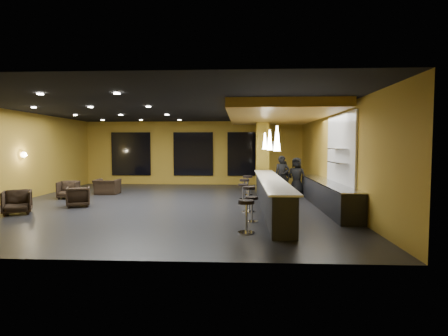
{
  "coord_description": "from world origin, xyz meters",
  "views": [
    {
      "loc": [
        2.65,
        -12.8,
        2.14
      ],
      "look_at": [
        2.0,
        0.5,
        1.3
      ],
      "focal_mm": 28.0,
      "sensor_mm": 36.0,
      "label": 1
    }
  ],
  "objects_px": {
    "staff_a": "(282,176)",
    "bar_stool_3": "(243,192)",
    "pendant_2": "(265,141)",
    "bar_stool_0": "(246,212)",
    "staff_b": "(284,178)",
    "pendant_0": "(277,138)",
    "pendant_1": "(270,140)",
    "armchair_c": "(68,190)",
    "armchair_b": "(78,197)",
    "column": "(262,154)",
    "bar_stool_5": "(248,183)",
    "bar_stool_2": "(249,196)",
    "bar_stool_4": "(244,186)",
    "armchair_d": "(107,187)",
    "prep_counter": "(327,195)",
    "bar_stool_1": "(252,206)",
    "staff_c": "(297,177)",
    "armchair_a": "(17,202)",
    "bar_counter": "(270,194)"
  },
  "relations": [
    {
      "from": "staff_a",
      "to": "bar_stool_3",
      "type": "xyz_separation_m",
      "value": [
        -1.65,
        -2.17,
        -0.38
      ]
    },
    {
      "from": "pendant_2",
      "to": "bar_stool_0",
      "type": "height_order",
      "value": "pendant_2"
    },
    {
      "from": "bar_stool_3",
      "to": "staff_b",
      "type": "bearing_deg",
      "value": 55.75
    },
    {
      "from": "pendant_0",
      "to": "pendant_1",
      "type": "relative_size",
      "value": 1.0
    },
    {
      "from": "staff_a",
      "to": "armchair_c",
      "type": "xyz_separation_m",
      "value": [
        -8.78,
        -0.94,
        -0.51
      ]
    },
    {
      "from": "pendant_1",
      "to": "staff_b",
      "type": "relative_size",
      "value": 0.47
    },
    {
      "from": "armchair_b",
      "to": "column",
      "type": "bearing_deg",
      "value": -169.84
    },
    {
      "from": "bar_stool_0",
      "to": "bar_stool_3",
      "type": "distance_m",
      "value": 4.15
    },
    {
      "from": "armchair_b",
      "to": "bar_stool_5",
      "type": "distance_m",
      "value": 6.78
    },
    {
      "from": "bar_stool_2",
      "to": "bar_stool_4",
      "type": "height_order",
      "value": "bar_stool_2"
    },
    {
      "from": "armchair_d",
      "to": "pendant_2",
      "type": "bearing_deg",
      "value": 177.43
    },
    {
      "from": "prep_counter",
      "to": "bar_stool_4",
      "type": "xyz_separation_m",
      "value": [
        -2.86,
        1.65,
        0.09
      ]
    },
    {
      "from": "pendant_0",
      "to": "pendant_2",
      "type": "distance_m",
      "value": 5.0
    },
    {
      "from": "pendant_0",
      "to": "bar_stool_5",
      "type": "relative_size",
      "value": 0.81
    },
    {
      "from": "armchair_c",
      "to": "bar_stool_3",
      "type": "height_order",
      "value": "bar_stool_3"
    },
    {
      "from": "bar_stool_3",
      "to": "bar_stool_4",
      "type": "distance_m",
      "value": 1.33
    },
    {
      "from": "prep_counter",
      "to": "staff_a",
      "type": "xyz_separation_m",
      "value": [
        -1.27,
        2.49,
        0.44
      ]
    },
    {
      "from": "bar_stool_0",
      "to": "bar_stool_1",
      "type": "relative_size",
      "value": 1.13
    },
    {
      "from": "staff_c",
      "to": "bar_stool_0",
      "type": "bearing_deg",
      "value": -84.63
    },
    {
      "from": "bar_stool_3",
      "to": "bar_stool_4",
      "type": "bearing_deg",
      "value": 87.42
    },
    {
      "from": "staff_b",
      "to": "armchair_a",
      "type": "bearing_deg",
      "value": -131.89
    },
    {
      "from": "pendant_0",
      "to": "armchair_c",
      "type": "xyz_separation_m",
      "value": [
        -8.05,
        4.05,
        -2.0
      ]
    },
    {
      "from": "armchair_d",
      "to": "armchair_a",
      "type": "bearing_deg",
      "value": 76.88
    },
    {
      "from": "bar_stool_0",
      "to": "bar_stool_1",
      "type": "distance_m",
      "value": 1.28
    },
    {
      "from": "pendant_0",
      "to": "bar_stool_4",
      "type": "xyz_separation_m",
      "value": [
        -0.86,
        4.15,
        -1.83
      ]
    },
    {
      "from": "armchair_d",
      "to": "bar_stool_2",
      "type": "bearing_deg",
      "value": 147.82
    },
    {
      "from": "bar_stool_3",
      "to": "armchair_c",
      "type": "bearing_deg",
      "value": 170.19
    },
    {
      "from": "staff_a",
      "to": "staff_b",
      "type": "relative_size",
      "value": 1.16
    },
    {
      "from": "pendant_2",
      "to": "armchair_b",
      "type": "bearing_deg",
      "value": -157.4
    },
    {
      "from": "bar_counter",
      "to": "pendant_0",
      "type": "bearing_deg",
      "value": -90.0
    },
    {
      "from": "pendant_1",
      "to": "staff_c",
      "type": "distance_m",
      "value": 3.38
    },
    {
      "from": "pendant_1",
      "to": "pendant_2",
      "type": "xyz_separation_m",
      "value": [
        0.0,
        2.5,
        0.0
      ]
    },
    {
      "from": "staff_a",
      "to": "armchair_d",
      "type": "relative_size",
      "value": 1.71
    },
    {
      "from": "staff_b",
      "to": "armchair_d",
      "type": "height_order",
      "value": "staff_b"
    },
    {
      "from": "column",
      "to": "staff_c",
      "type": "bearing_deg",
      "value": -45.83
    },
    {
      "from": "armchair_b",
      "to": "bar_stool_5",
      "type": "height_order",
      "value": "bar_stool_5"
    },
    {
      "from": "pendant_1",
      "to": "bar_counter",
      "type": "bearing_deg",
      "value": -90.0
    },
    {
      "from": "bar_stool_0",
      "to": "prep_counter",
      "type": "bearing_deg",
      "value": 53.17
    },
    {
      "from": "staff_a",
      "to": "bar_stool_4",
      "type": "distance_m",
      "value": 1.83
    },
    {
      "from": "column",
      "to": "armchair_c",
      "type": "xyz_separation_m",
      "value": [
        -8.05,
        -2.55,
        -1.4
      ]
    },
    {
      "from": "bar_stool_5",
      "to": "staff_a",
      "type": "bearing_deg",
      "value": -10.43
    },
    {
      "from": "armchair_d",
      "to": "bar_stool_2",
      "type": "relative_size",
      "value": 1.21
    },
    {
      "from": "staff_a",
      "to": "bar_stool_1",
      "type": "distance_m",
      "value": 5.26
    },
    {
      "from": "pendant_2",
      "to": "staff_a",
      "type": "bearing_deg",
      "value": -0.81
    },
    {
      "from": "prep_counter",
      "to": "armchair_b",
      "type": "height_order",
      "value": "prep_counter"
    },
    {
      "from": "bar_counter",
      "to": "armchair_a",
      "type": "distance_m",
      "value": 8.15
    },
    {
      "from": "staff_b",
      "to": "pendant_1",
      "type": "bearing_deg",
      "value": -86.05
    },
    {
      "from": "bar_counter",
      "to": "armchair_b",
      "type": "xyz_separation_m",
      "value": [
        -6.75,
        0.19,
        -0.15
      ]
    },
    {
      "from": "bar_counter",
      "to": "bar_stool_5",
      "type": "bearing_deg",
      "value": 102.36
    },
    {
      "from": "bar_stool_3",
      "to": "bar_stool_5",
      "type": "bearing_deg",
      "value": 85.22
    }
  ]
}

